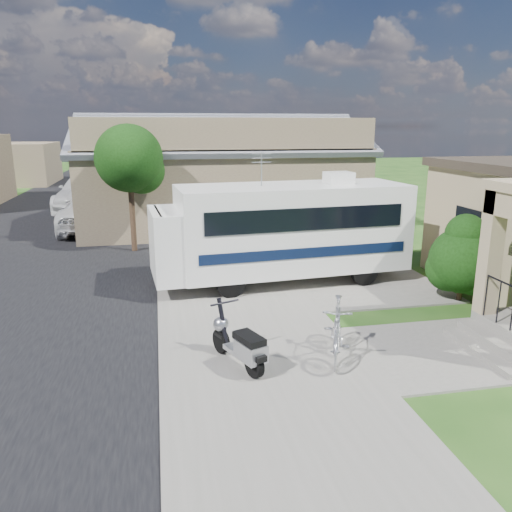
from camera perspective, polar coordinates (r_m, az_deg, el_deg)
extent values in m
plane|color=#1A4111|center=(10.83, 5.24, -9.84)|extent=(120.00, 120.00, 0.00)
cube|color=black|center=(20.48, -23.97, 0.74)|extent=(9.00, 80.00, 0.02)
cube|color=slate|center=(20.03, -5.57, 1.72)|extent=(4.00, 80.00, 0.06)
cube|color=slate|center=(15.27, 5.93, -2.41)|extent=(7.00, 6.00, 0.05)
cube|color=slate|center=(11.19, 21.89, -9.92)|extent=(4.00, 3.00, 0.05)
cube|color=black|center=(14.99, 22.91, 2.79)|extent=(0.04, 1.10, 1.20)
cube|color=slate|center=(11.31, 25.80, -9.35)|extent=(0.40, 2.16, 0.32)
cube|color=slate|center=(11.14, 24.29, -9.99)|extent=(0.35, 2.16, 0.16)
cube|color=tan|center=(11.79, 25.24, 0.34)|extent=(0.35, 0.35, 2.70)
cube|color=brown|center=(23.77, -4.23, 8.10)|extent=(12.00, 8.00, 3.60)
cube|color=#565862|center=(21.63, -3.68, 13.72)|extent=(12.50, 4.40, 1.78)
cube|color=#565862|center=(25.60, -4.90, 13.83)|extent=(12.50, 4.40, 1.78)
cube|color=#565862|center=(23.62, -4.38, 15.48)|extent=(12.50, 0.50, 0.22)
cube|color=brown|center=(19.75, -2.93, 13.65)|extent=(11.76, 0.20, 1.30)
cube|color=brown|center=(45.20, -27.12, 9.38)|extent=(8.00, 7.00, 3.20)
cylinder|color=#2F2115|center=(18.69, -13.98, 5.25)|extent=(0.20, 0.20, 3.15)
sphere|color=black|center=(18.50, -14.32, 10.76)|extent=(2.40, 2.40, 2.40)
sphere|color=black|center=(18.71, -12.97, 9.49)|extent=(1.68, 1.68, 1.68)
cylinder|color=#2F2115|center=(28.60, -13.15, 8.55)|extent=(0.20, 0.20, 3.29)
sphere|color=black|center=(28.47, -13.37, 12.31)|extent=(2.40, 2.40, 2.40)
sphere|color=black|center=(28.68, -12.49, 11.43)|extent=(1.68, 1.68, 1.68)
cylinder|color=#2F2115|center=(37.57, -12.75, 9.71)|extent=(0.20, 0.20, 3.01)
sphere|color=black|center=(37.47, -12.90, 12.33)|extent=(2.40, 2.40, 2.40)
sphere|color=black|center=(37.68, -12.24, 11.72)|extent=(1.68, 1.68, 1.68)
cube|color=white|center=(14.52, 4.17, 3.32)|extent=(6.73, 2.87, 2.44)
cube|color=white|center=(13.79, -10.29, 1.31)|extent=(0.93, 2.28, 1.87)
cube|color=black|center=(13.66, -11.09, 3.37)|extent=(0.22, 1.99, 0.84)
cube|color=black|center=(13.35, 5.94, 4.20)|extent=(5.56, 0.48, 0.61)
cube|color=black|center=(15.54, 2.70, 5.73)|extent=(5.56, 0.48, 0.61)
cube|color=black|center=(13.55, 5.83, 0.34)|extent=(5.89, 0.50, 0.28)
cube|color=black|center=(15.71, 2.67, 2.39)|extent=(5.89, 0.50, 0.28)
cube|color=white|center=(14.85, 9.43, 8.82)|extent=(0.80, 0.71, 0.33)
cylinder|color=#9E9EA5|center=(13.99, 0.63, 9.91)|extent=(0.04, 0.04, 0.94)
cylinder|color=black|center=(13.29, -2.96, -3.16)|extent=(0.77, 0.32, 0.75)
cylinder|color=black|center=(15.22, -4.70, -0.88)|extent=(0.77, 0.32, 0.75)
cylinder|color=black|center=(14.63, 12.25, -1.81)|extent=(0.77, 0.32, 0.75)
cylinder|color=black|center=(16.40, 8.90, 0.13)|extent=(0.77, 0.32, 0.75)
cylinder|color=#2F2115|center=(14.15, 22.27, -3.48)|extent=(0.14, 0.14, 0.69)
sphere|color=black|center=(13.94, 22.58, -0.44)|extent=(1.73, 1.73, 1.73)
sphere|color=black|center=(14.26, 23.31, 1.24)|extent=(1.38, 1.38, 1.38)
sphere|color=black|center=(14.00, 21.21, -1.34)|extent=(1.21, 1.21, 1.21)
sphere|color=black|center=(13.92, 23.61, -2.05)|extent=(1.04, 1.04, 1.04)
sphere|color=black|center=(13.79, 22.86, 2.33)|extent=(1.04, 1.04, 1.04)
cylinder|color=black|center=(9.21, -0.21, -12.29)|extent=(0.31, 0.50, 0.49)
cylinder|color=black|center=(10.16, -3.99, -9.66)|extent=(0.31, 0.50, 0.49)
cube|color=#9E9EA5|center=(9.60, -2.03, -10.68)|extent=(0.54, 0.69, 0.09)
cube|color=#9E9EA5|center=(9.20, -0.59, -10.80)|extent=(0.58, 0.71, 0.33)
cube|color=black|center=(9.15, -0.78, -9.42)|extent=(0.56, 0.74, 0.13)
cube|color=black|center=(9.00, 0.38, -11.56)|extent=(0.27, 0.28, 0.11)
cylinder|color=black|center=(9.92, -3.82, -7.48)|extent=(0.22, 0.38, 0.92)
sphere|color=#9E9EA5|center=(10.01, -4.03, -7.75)|extent=(0.31, 0.31, 0.31)
sphere|color=black|center=(10.08, -4.28, -7.59)|extent=(0.13, 0.13, 0.13)
cylinder|color=black|center=(9.70, -3.60, -5.34)|extent=(0.58, 0.26, 0.04)
cube|color=black|center=(10.10, -4.01, -8.97)|extent=(0.26, 0.35, 0.07)
imported|color=#9E9EA5|center=(9.96, 9.23, -8.59)|extent=(1.22, 1.99, 1.16)
imported|color=silver|center=(23.44, -18.17, 4.83)|extent=(2.87, 5.79, 1.58)
imported|color=silver|center=(29.38, -18.66, 6.97)|extent=(3.33, 6.84, 1.92)
cylinder|color=#125E13|center=(12.14, 23.09, -7.73)|extent=(0.45, 0.45, 0.20)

